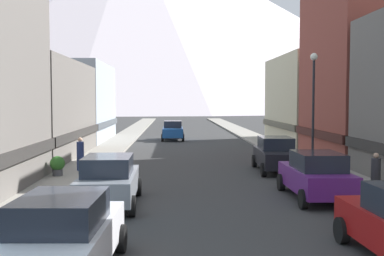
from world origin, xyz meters
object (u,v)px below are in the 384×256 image
Objects in this scene: car_right_2 at (276,154)px; streetlamp_right at (313,94)px; car_left_0 at (64,236)px; car_driving_0 at (173,130)px; pedestrian_1 at (376,174)px; car_left_1 at (109,180)px; pedestrian_0 at (80,155)px; potted_plant_0 at (57,165)px; car_right_1 at (316,175)px.

streetlamp_right is at bearing -38.12° from car_right_2.
car_driving_0 is (2.20, 34.00, 0.00)m from car_left_0.
car_right_2 is at bearing -74.54° from car_driving_0.
pedestrian_1 is (2.45, -6.47, -0.05)m from car_right_2.
car_left_1 is 11.63m from streetlamp_right.
streetlamp_right is (-0.90, 5.25, 3.13)m from pedestrian_1.
pedestrian_0 is at bearing 99.76° from car_left_0.
potted_plant_0 is at bearing 160.98° from pedestrian_1.
car_driving_0 is at bearing 75.86° from potted_plant_0.
car_right_1 and car_driving_0 have the same top height.
car_right_2 is (7.60, 14.47, 0.00)m from car_left_0.
car_driving_0 is (-5.40, 19.53, 0.00)m from car_right_2.
car_right_1 is 2.48m from pedestrian_1.
pedestrian_0 is (-10.05, 6.63, 0.03)m from car_right_1.
streetlamp_right is at bearing -4.80° from pedestrian_0.
car_left_0 is 16.40m from streetlamp_right.
car_right_1 is 12.04m from pedestrian_0.
car_left_1 is at bearing -71.83° from pedestrian_0.
streetlamp_right is (12.35, 0.68, 3.32)m from potted_plant_0.
car_left_1 is at bearing -134.61° from car_right_2.
pedestrian_0 reaches higher than car_driving_0.
car_left_0 is 2.91× the size of pedestrian_1.
car_right_1 is at bearing -105.33° from streetlamp_right.
car_right_2 is at bearing 62.27° from car_left_0.
car_left_1 and car_right_2 have the same top height.
streetlamp_right is (9.15, 6.49, 3.09)m from car_left_1.
car_left_1 is at bearing -172.96° from pedestrian_1.
potted_plant_0 is at bearing -114.34° from pedestrian_0.
streetlamp_right is at bearing 3.17° from potted_plant_0.
potted_plant_0 is (-3.20, 12.57, -0.24)m from car_left_0.
car_right_1 is (7.60, 0.84, 0.00)m from car_left_1.
potted_plant_0 is 0.55× the size of pedestrian_0.
car_left_0 is at bearing -117.73° from car_right_2.
potted_plant_0 is at bearing -176.83° from streetlamp_right.
car_right_2 is 20.27m from car_driving_0.
car_right_2 is at bearing 141.88° from streetlamp_right.
car_left_1 is 10.13m from pedestrian_1.
car_right_2 is 2.91× the size of pedestrian_1.
pedestrian_1 is (10.05, 8.00, -0.05)m from car_left_0.
car_driving_0 is at bearing 76.77° from pedestrian_0.
car_left_0 reaches higher than potted_plant_0.
car_driving_0 is at bearing 106.80° from pedestrian_1.
car_right_2 is (0.00, 6.87, 0.00)m from car_right_1.
car_left_1 is 4.75× the size of potted_plant_0.
car_right_2 is 10.97m from potted_plant_0.
car_driving_0 is 22.10m from potted_plant_0.
streetlamp_right reaches higher than car_left_0.
car_left_0 is 6.76m from car_left_1.
streetlamp_right reaches higher than car_right_1.
potted_plant_0 is at bearing 104.27° from car_left_0.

